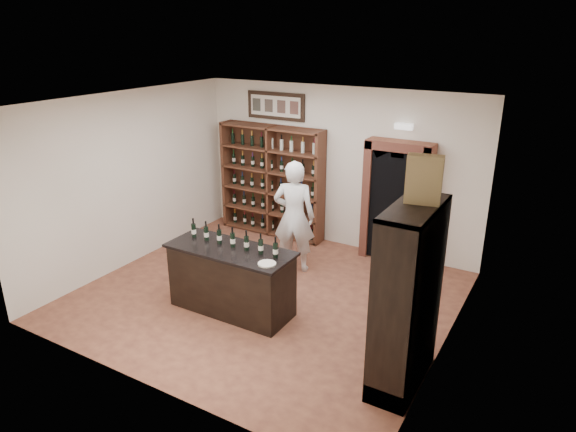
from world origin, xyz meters
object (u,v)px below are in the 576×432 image
object	(u,v)px
wine_crate	(424,180)
wine_shelf	(273,181)
tasting_counter	(231,280)
counter_bottle_0	(194,230)
side_cabinet	(408,326)
shopkeeper	(294,217)

from	to	relation	value
wine_crate	wine_shelf	bearing A→B (deg)	130.44
tasting_counter	counter_bottle_0	bearing A→B (deg)	174.39
wine_shelf	counter_bottle_0	bearing A→B (deg)	-82.44
tasting_counter	counter_bottle_0	xyz separation A→B (m)	(-0.72, 0.07, 0.61)
counter_bottle_0	wine_crate	bearing A→B (deg)	-4.08
wine_shelf	wine_crate	bearing A→B (deg)	-39.14
tasting_counter	side_cabinet	bearing A→B (deg)	-6.28
wine_shelf	tasting_counter	bearing A→B (deg)	-69.44
wine_shelf	wine_crate	xyz separation A→B (m)	(3.82, -3.11, 1.36)
wine_crate	shopkeeper	bearing A→B (deg)	134.39
counter_bottle_0	wine_crate	distance (m)	3.70
shopkeeper	wine_crate	bearing A→B (deg)	126.52
wine_shelf	side_cabinet	world-z (taller)	same
side_cabinet	shopkeeper	xyz separation A→B (m)	(-2.62, 1.97, 0.21)
shopkeeper	side_cabinet	bearing A→B (deg)	124.80
side_cabinet	shopkeeper	bearing A→B (deg)	143.08
shopkeeper	tasting_counter	bearing A→B (deg)	68.10
shopkeeper	wine_shelf	bearing A→B (deg)	-64.66
tasting_counter	side_cabinet	world-z (taller)	side_cabinet
tasting_counter	counter_bottle_0	size ratio (longest dim) A/B	6.27
tasting_counter	shopkeeper	size ratio (longest dim) A/B	0.97
wine_shelf	shopkeeper	bearing A→B (deg)	-46.38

